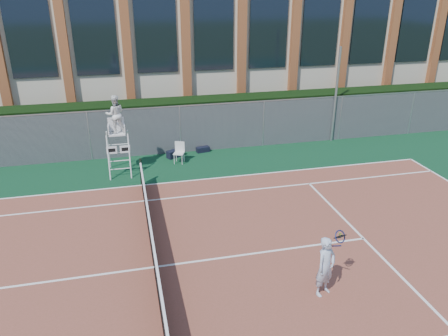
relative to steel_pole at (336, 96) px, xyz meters
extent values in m
plane|color=#233814|center=(-9.58, -8.70, -2.30)|extent=(120.00, 120.00, 0.00)
cube|color=#0D3D24|center=(-9.58, -7.70, -2.30)|extent=(36.00, 20.00, 0.01)
cube|color=brown|center=(-9.58, -8.70, -2.28)|extent=(23.77, 10.97, 0.02)
cylinder|color=black|center=(-9.58, -3.10, -1.75)|extent=(0.10, 0.10, 1.10)
cube|color=black|center=(-9.58, -8.70, -1.84)|extent=(0.03, 11.00, 0.86)
cube|color=white|center=(-9.58, -8.70, -1.39)|extent=(0.06, 11.20, 0.07)
cube|color=black|center=(-9.58, 1.30, -1.20)|extent=(40.00, 1.40, 2.20)
cube|color=beige|center=(-9.58, 9.30, 1.70)|extent=(44.00, 10.00, 8.00)
cylinder|color=#9EA0A5|center=(0.00, 0.00, 0.00)|extent=(0.12, 0.12, 4.61)
cylinder|color=white|center=(-10.79, -2.16, -1.44)|extent=(0.05, 0.50, 1.80)
cylinder|color=white|center=(-9.95, -2.16, -1.44)|extent=(0.05, 0.50, 1.80)
cylinder|color=white|center=(-10.79, -1.24, -1.44)|extent=(0.05, 0.50, 1.80)
cylinder|color=white|center=(-9.95, -1.24, -1.44)|extent=(0.05, 0.50, 1.80)
cube|color=white|center=(-10.37, -1.70, -0.59)|extent=(0.65, 0.55, 0.06)
cube|color=white|center=(-10.37, -1.44, -0.26)|extent=(0.65, 0.05, 0.55)
cube|color=white|center=(-10.63, -2.07, -1.14)|extent=(0.41, 0.03, 0.31)
cube|color=white|center=(-10.11, -2.07, -1.14)|extent=(0.41, 0.03, 0.31)
imported|color=white|center=(-10.37, -1.65, 0.20)|extent=(0.80, 0.65, 1.52)
cube|color=silver|center=(-7.85, -1.20, -1.84)|extent=(0.56, 0.56, 0.04)
cube|color=silver|center=(-7.77, -1.02, -1.60)|extent=(0.41, 0.20, 0.46)
cylinder|color=silver|center=(-8.08, -1.29, -2.08)|extent=(0.03, 0.03, 0.43)
cylinder|color=silver|center=(-7.75, -1.43, -2.08)|extent=(0.03, 0.03, 0.43)
cylinder|color=silver|center=(-7.94, -0.97, -2.08)|extent=(0.03, 0.03, 0.43)
cylinder|color=silver|center=(-7.62, -1.11, -2.08)|extent=(0.03, 0.03, 0.43)
cube|color=black|center=(-7.92, -0.44, -2.13)|extent=(0.84, 0.67, 0.34)
cube|color=black|center=(-6.58, -0.10, -2.17)|extent=(0.64, 0.37, 0.24)
imported|color=silver|center=(-5.52, -10.78, -1.47)|extent=(0.69, 0.60, 1.60)
torus|color=#121A46|center=(-5.09, -10.57, -0.80)|extent=(0.38, 0.30, 0.30)
sphere|color=#CCE533|center=(-4.99, -10.39, -0.85)|extent=(0.07, 0.07, 0.07)
camera|label=1|loc=(-10.02, -18.93, 4.96)|focal=35.00mm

